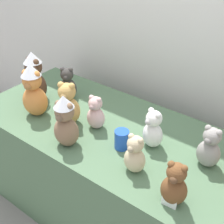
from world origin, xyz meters
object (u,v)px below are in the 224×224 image
(teddy_bear_ginger, at_px, (34,91))
(teddy_bear_chestnut, at_px, (175,185))
(teddy_bear_honey, at_px, (68,105))
(teddy_bear_snow, at_px, (153,130))
(teddy_bear_cocoa, at_px, (35,77))
(teddy_bear_blush, at_px, (96,113))
(teddy_bear_mocha, at_px, (65,122))
(teddy_bear_ash, at_px, (209,148))
(display_table, at_px, (112,175))
(party_cup_blue, at_px, (122,139))
(teddy_bear_sand, at_px, (135,155))
(teddy_bear_charcoal, at_px, (68,84))

(teddy_bear_ginger, relative_size, teddy_bear_chestnut, 1.52)
(teddy_bear_honey, xyz_separation_m, teddy_bear_snow, (0.52, 0.12, -0.02))
(teddy_bear_cocoa, xyz_separation_m, teddy_bear_blush, (0.54, -0.02, -0.07))
(teddy_bear_snow, relative_size, teddy_bear_blush, 1.07)
(teddy_bear_snow, xyz_separation_m, teddy_bear_mocha, (-0.38, -0.27, 0.04))
(teddy_bear_ginger, relative_size, teddy_bear_honey, 1.26)
(teddy_bear_ash, relative_size, teddy_bear_ginger, 0.67)
(display_table, xyz_separation_m, party_cup_blue, (0.15, -0.11, 0.45))
(teddy_bear_sand, bearing_deg, display_table, 145.77)
(teddy_bear_blush, bearing_deg, teddy_bear_snow, 3.08)
(party_cup_blue, bearing_deg, teddy_bear_mocha, -148.01)
(teddy_bear_charcoal, height_order, teddy_bear_snow, same)
(teddy_bear_charcoal, relative_size, teddy_bear_sand, 1.07)
(teddy_bear_blush, relative_size, teddy_bear_mocha, 0.69)
(teddy_bear_snow, bearing_deg, teddy_bear_chestnut, -26.13)
(teddy_bear_cocoa, bearing_deg, teddy_bear_ginger, -38.14)
(teddy_bear_chestnut, bearing_deg, teddy_bear_ash, 75.06)
(teddy_bear_ash, bearing_deg, party_cup_blue, -154.54)
(teddy_bear_snow, distance_m, teddy_bear_blush, 0.36)
(teddy_bear_sand, height_order, teddy_bear_mocha, teddy_bear_mocha)
(display_table, relative_size, teddy_bear_charcoal, 7.70)
(teddy_bear_ash, height_order, teddy_bear_honey, teddy_bear_honey)
(teddy_bear_cocoa, xyz_separation_m, teddy_bear_sand, (0.93, -0.18, -0.07))
(teddy_bear_blush, distance_m, party_cup_blue, 0.24)
(teddy_bear_mocha, bearing_deg, teddy_bear_ash, 13.88)
(teddy_bear_snow, bearing_deg, teddy_bear_ash, 26.55)
(teddy_bear_charcoal, relative_size, teddy_bear_snow, 1.00)
(teddy_bear_blush, relative_size, party_cup_blue, 1.98)
(teddy_bear_cocoa, bearing_deg, teddy_bear_honey, -7.05)
(teddy_bear_chestnut, bearing_deg, party_cup_blue, 146.88)
(display_table, height_order, party_cup_blue, party_cup_blue)
(teddy_bear_honey, xyz_separation_m, party_cup_blue, (0.39, 0.00, -0.07))
(teddy_bear_sand, relative_size, party_cup_blue, 1.99)
(teddy_bear_snow, height_order, teddy_bear_mocha, teddy_bear_mocha)
(teddy_bear_cocoa, bearing_deg, teddy_bear_mocha, -20.09)
(teddy_bear_sand, bearing_deg, teddy_bear_honey, 170.29)
(teddy_bear_snow, distance_m, party_cup_blue, 0.18)
(teddy_bear_sand, bearing_deg, teddy_bear_snow, 98.78)
(teddy_bear_ginger, distance_m, teddy_bear_snow, 0.77)
(teddy_bear_snow, bearing_deg, teddy_bear_sand, -62.68)
(display_table, relative_size, teddy_bear_ash, 7.62)
(teddy_bear_ash, bearing_deg, teddy_bear_ginger, -162.60)
(teddy_bear_snow, bearing_deg, teddy_bear_blush, -151.26)
(teddy_bear_ginger, relative_size, teddy_bear_snow, 1.51)
(teddy_bear_ash, height_order, teddy_bear_cocoa, teddy_bear_cocoa)
(teddy_bear_ash, relative_size, teddy_bear_cocoa, 0.68)
(teddy_bear_cocoa, relative_size, teddy_bear_mocha, 1.10)
(teddy_bear_chestnut, distance_m, teddy_bear_mocha, 0.66)
(teddy_bear_chestnut, bearing_deg, teddy_bear_charcoal, 149.13)
(teddy_bear_cocoa, relative_size, teddy_bear_sand, 1.58)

